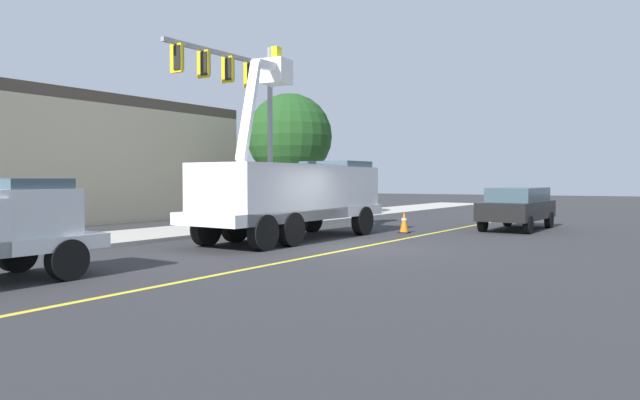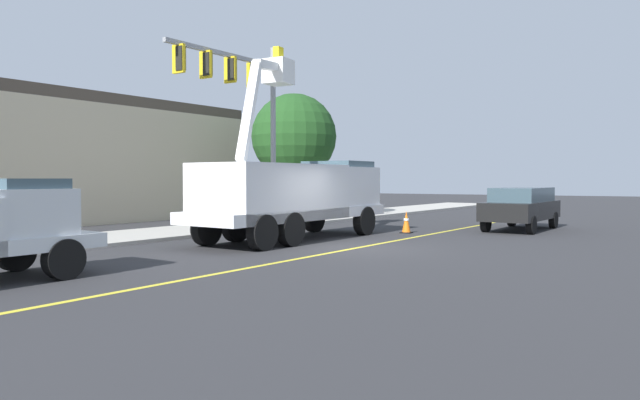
{
  "view_description": "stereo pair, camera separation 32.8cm",
  "coord_description": "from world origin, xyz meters",
  "px_view_note": "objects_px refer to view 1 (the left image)",
  "views": [
    {
      "loc": [
        -16.02,
        -6.66,
        2.06
      ],
      "look_at": [
        0.18,
        1.25,
        1.4
      ],
      "focal_mm": 33.12,
      "sensor_mm": 36.0,
      "label": 1
    },
    {
      "loc": [
        -15.87,
        -6.95,
        2.06
      ],
      "look_at": [
        0.18,
        1.25,
        1.4
      ],
      "focal_mm": 33.12,
      "sensor_mm": 36.0,
      "label": 2
    }
  ],
  "objects_px": {
    "utility_bucket_truck": "(293,192)",
    "traffic_cone_mid_front": "(404,222)",
    "traffic_signal_mast": "(238,93)",
    "passing_minivan": "(518,205)"
  },
  "relations": [
    {
      "from": "utility_bucket_truck",
      "to": "passing_minivan",
      "type": "relative_size",
      "value": 1.69
    },
    {
      "from": "utility_bucket_truck",
      "to": "traffic_cone_mid_front",
      "type": "relative_size",
      "value": 10.18
    },
    {
      "from": "traffic_cone_mid_front",
      "to": "traffic_signal_mast",
      "type": "xyz_separation_m",
      "value": [
        -1.76,
        6.25,
        5.02
      ]
    },
    {
      "from": "passing_minivan",
      "to": "traffic_signal_mast",
      "type": "height_order",
      "value": "traffic_signal_mast"
    },
    {
      "from": "passing_minivan",
      "to": "traffic_signal_mast",
      "type": "relative_size",
      "value": 0.66
    },
    {
      "from": "passing_minivan",
      "to": "traffic_signal_mast",
      "type": "distance_m",
      "value": 12.02
    },
    {
      "from": "utility_bucket_truck",
      "to": "traffic_cone_mid_front",
      "type": "bearing_deg",
      "value": -33.74
    },
    {
      "from": "traffic_cone_mid_front",
      "to": "traffic_signal_mast",
      "type": "bearing_deg",
      "value": 105.74
    },
    {
      "from": "utility_bucket_truck",
      "to": "traffic_cone_mid_front",
      "type": "distance_m",
      "value": 4.88
    },
    {
      "from": "passing_minivan",
      "to": "traffic_cone_mid_front",
      "type": "height_order",
      "value": "passing_minivan"
    }
  ]
}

